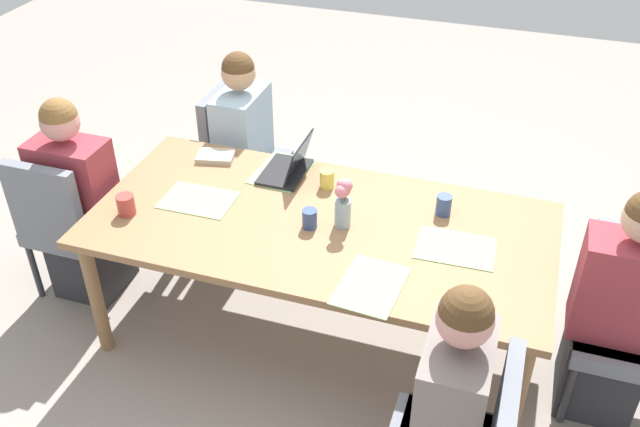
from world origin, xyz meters
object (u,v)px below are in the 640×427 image
object	(u,v)px
coffee_mug_near_right	(126,205)
chair_head_right_right_near	(627,315)
laptop_far_left_far	(289,167)
person_near_left_near	(448,424)
person_far_left_far	(244,155)
person_head_right_right_near	(615,318)
flower_vase	(343,200)
person_head_left_left_mid	(81,210)
book_red_cover	(216,156)
coffee_mug_centre_left	(310,219)
coffee_mug_centre_right	(327,179)
chair_far_left_far	(237,153)
chair_head_left_left_mid	(64,220)
dining_table	(320,233)

from	to	relation	value
coffee_mug_near_right	chair_head_right_right_near	bearing A→B (deg)	7.05
laptop_far_left_far	coffee_mug_near_right	xyz separation A→B (m)	(-0.63, -0.59, 0.01)
person_near_left_near	person_far_left_far	size ratio (longest dim) A/B	1.00
person_head_right_right_near	flower_vase	world-z (taller)	person_head_right_right_near
person_head_left_left_mid	laptop_far_left_far	world-z (taller)	person_head_left_left_mid
person_near_left_near	laptop_far_left_far	distance (m)	1.62
chair_head_right_right_near	book_red_cover	distance (m)	2.23
coffee_mug_centre_left	coffee_mug_centre_right	world-z (taller)	coffee_mug_centre_right
chair_head_right_right_near	laptop_far_left_far	world-z (taller)	laptop_far_left_far
flower_vase	coffee_mug_centre_right	size ratio (longest dim) A/B	2.67
chair_far_left_far	person_far_left_far	distance (m)	0.10
person_head_right_right_near	laptop_far_left_far	world-z (taller)	person_head_right_right_near
chair_head_left_left_mid	flower_vase	xyz separation A→B (m)	(1.54, 0.12, 0.38)
person_near_left_near	flower_vase	xyz separation A→B (m)	(-0.67, 0.83, 0.35)
person_head_left_left_mid	laptop_far_left_far	size ratio (longest dim) A/B	3.73
flower_vase	coffee_mug_near_right	world-z (taller)	flower_vase
coffee_mug_centre_left	laptop_far_left_far	bearing A→B (deg)	121.94
person_far_left_far	coffee_mug_centre_left	world-z (taller)	person_far_left_far
book_red_cover	coffee_mug_centre_right	bearing A→B (deg)	-19.50
person_head_right_right_near	laptop_far_left_far	bearing A→B (deg)	167.62
chair_head_left_left_mid	coffee_mug_centre_right	distance (m)	1.45
dining_table	person_far_left_far	size ratio (longest dim) A/B	1.86
chair_head_right_right_near	laptop_far_left_far	xyz separation A→B (m)	(-1.75, 0.30, 0.28)
chair_far_left_far	coffee_mug_near_right	world-z (taller)	chair_far_left_far
dining_table	book_red_cover	world-z (taller)	book_red_cover
person_far_left_far	coffee_mug_centre_right	distance (m)	0.89
chair_far_left_far	chair_head_left_left_mid	bearing A→B (deg)	-121.75
person_head_left_left_mid	book_red_cover	size ratio (longest dim) A/B	5.97
chair_far_left_far	coffee_mug_near_right	size ratio (longest dim) A/B	8.76
person_near_left_near	book_red_cover	size ratio (longest dim) A/B	5.97
person_head_left_left_mid	coffee_mug_centre_right	distance (m)	1.37
chair_head_right_right_near	flower_vase	world-z (taller)	flower_vase
person_far_left_far	book_red_cover	size ratio (longest dim) A/B	5.97
person_near_left_near	person_head_right_right_near	world-z (taller)	same
person_head_left_left_mid	person_head_right_right_near	xyz separation A→B (m)	(2.76, 0.02, 0.00)
coffee_mug_near_right	chair_head_left_left_mid	bearing A→B (deg)	166.31
person_head_left_left_mid	coffee_mug_near_right	world-z (taller)	person_head_left_left_mid
chair_far_left_far	chair_head_right_right_near	xyz separation A→B (m)	(2.29, -0.79, 0.00)
person_head_left_left_mid	person_head_right_right_near	size ratio (longest dim) A/B	1.00
coffee_mug_near_right	person_head_right_right_near	bearing A→B (deg)	5.41
dining_table	laptop_far_left_far	xyz separation A→B (m)	(-0.29, 0.36, 0.11)
person_head_right_right_near	laptop_far_left_far	size ratio (longest dim) A/B	3.73
coffee_mug_near_right	book_red_cover	bearing A→B (deg)	73.29
dining_table	coffee_mug_centre_right	world-z (taller)	coffee_mug_centre_right
flower_vase	coffee_mug_centre_left	bearing A→B (deg)	-156.52
person_far_left_far	coffee_mug_centre_left	distance (m)	1.15
person_near_left_near	flower_vase	size ratio (longest dim) A/B	4.60
person_head_right_right_near	coffee_mug_centre_left	bearing A→B (deg)	-178.26
chair_head_right_right_near	chair_head_left_left_mid	bearing A→B (deg)	-176.62
person_near_left_near	coffee_mug_centre_right	bearing A→B (deg)	126.97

